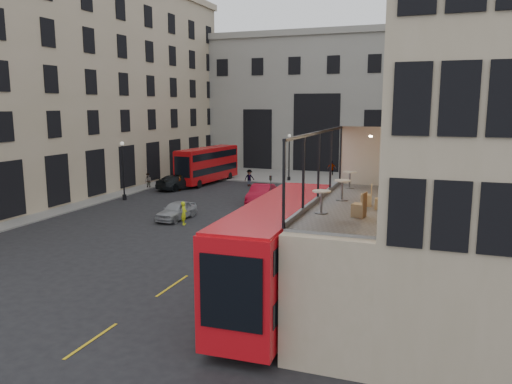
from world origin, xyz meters
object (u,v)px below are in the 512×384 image
(car_a, at_px, (176,210))
(cafe_chair_c, at_px, (367,199))
(bicycle, at_px, (249,234))
(car_b, at_px, (261,194))
(street_lamp_b, at_px, (289,160))
(cyclist, at_px, (184,213))
(cafe_chair_a, at_px, (359,209))
(cafe_chair_b, at_px, (380,203))
(cafe_table_far, at_px, (350,177))
(traffic_light_far, at_px, (193,163))
(pedestrian_e, at_px, (180,183))
(cafe_table_near, at_px, (322,198))
(pedestrian_a, at_px, (148,181))
(pedestrian_c, at_px, (332,169))
(traffic_light_near, at_px, (270,195))
(pedestrian_d, at_px, (370,172))
(cafe_table_mid, at_px, (342,187))
(cafe_chair_d, at_px, (390,186))
(bus_near, at_px, (279,249))
(bus_far, at_px, (208,163))
(car_c, at_px, (179,182))
(pedestrian_b, at_px, (249,178))
(street_lamp_a, at_px, (123,174))

(car_a, relative_size, cafe_chair_c, 4.65)
(bicycle, bearing_deg, car_b, 28.80)
(street_lamp_b, bearing_deg, cyclist, -93.37)
(cafe_chair_a, relative_size, cafe_chair_b, 1.15)
(cafe_table_far, bearing_deg, traffic_light_far, 130.51)
(pedestrian_e, height_order, cafe_table_near, cafe_table_near)
(car_b, bearing_deg, pedestrian_a, 160.69)
(pedestrian_c, bearing_deg, traffic_light_far, 36.36)
(cyclist, bearing_deg, street_lamp_b, -20.72)
(traffic_light_near, bearing_deg, pedestrian_d, 82.45)
(cafe_table_mid, distance_m, cafe_chair_d, 3.38)
(pedestrian_d, distance_m, cafe_chair_b, 39.74)
(pedestrian_d, xyz_separation_m, cafe_table_mid, (3.41, -37.91, 4.26))
(cafe_chair_d, bearing_deg, cafe_table_mid, -120.08)
(bicycle, bearing_deg, street_lamp_b, 23.70)
(car_a, bearing_deg, traffic_light_near, -0.99)
(traffic_light_far, height_order, cafe_table_near, cafe_table_near)
(cafe_chair_c, bearing_deg, traffic_light_far, 127.86)
(bus_near, bearing_deg, pedestrian_d, 91.47)
(car_b, relative_size, cafe_table_mid, 5.85)
(car_a, height_order, bicycle, car_a)
(cafe_table_far, bearing_deg, cafe_chair_d, -10.50)
(street_lamp_b, bearing_deg, bus_far, -152.03)
(car_c, height_order, cafe_table_near, cafe_table_near)
(bus_near, bearing_deg, car_a, 132.77)
(bicycle, distance_m, pedestrian_d, 30.09)
(car_a, distance_m, cafe_chair_d, 19.15)
(cafe_table_mid, bearing_deg, cafe_table_near, -95.27)
(car_a, xyz_separation_m, pedestrian_b, (-0.32, 16.60, 0.21))
(car_b, height_order, cyclist, cyclist)
(cafe_chair_b, bearing_deg, car_b, 119.74)
(bus_near, distance_m, pedestrian_e, 30.70)
(street_lamp_a, distance_m, cafe_chair_d, 28.70)
(street_lamp_a, relative_size, cafe_chair_d, 6.15)
(pedestrian_e, bearing_deg, cafe_table_near, 23.65)
(street_lamp_a, distance_m, pedestrian_d, 28.28)
(cafe_chair_b, bearing_deg, pedestrian_d, 97.42)
(bicycle, relative_size, cafe_table_far, 2.29)
(car_a, relative_size, cafe_chair_d, 4.67)
(bicycle, relative_size, cafe_chair_b, 2.35)
(bus_far, bearing_deg, cafe_chair_b, -54.50)
(pedestrian_b, bearing_deg, car_b, -108.81)
(street_lamp_b, height_order, bus_near, street_lamp_b)
(street_lamp_a, xyz_separation_m, bus_near, (20.50, -18.56, 0.14))
(traffic_light_near, height_order, pedestrian_b, traffic_light_near)
(pedestrian_a, relative_size, cafe_chair_c, 1.85)
(street_lamp_a, distance_m, pedestrian_b, 13.85)
(pedestrian_d, relative_size, cafe_chair_d, 2.09)
(bus_far, distance_m, bicycle, 24.74)
(cafe_table_mid, bearing_deg, street_lamp_b, 109.57)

